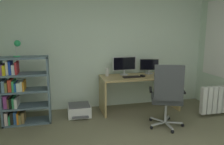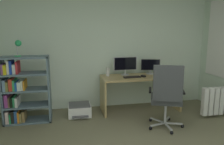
% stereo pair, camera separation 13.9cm
% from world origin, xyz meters
% --- Properties ---
extents(wall_back, '(4.66, 0.10, 2.55)m').
position_xyz_m(wall_back, '(0.00, 2.80, 1.27)').
color(wall_back, silver).
rests_on(wall_back, ground).
extents(desk, '(1.60, 0.66, 0.73)m').
position_xyz_m(desk, '(0.72, 2.36, 0.54)').
color(desk, tan).
rests_on(desk, ground).
extents(monitor_main, '(0.51, 0.18, 0.38)m').
position_xyz_m(monitor_main, '(0.45, 2.54, 0.95)').
color(monitor_main, '#B2B5B7').
rests_on(monitor_main, desk).
extents(monitor_secondary, '(0.39, 0.18, 0.32)m').
position_xyz_m(monitor_secondary, '(1.01, 2.54, 0.91)').
color(monitor_secondary, '#B2B5B7').
rests_on(monitor_secondary, desk).
extents(keyboard, '(0.35, 0.14, 0.02)m').
position_xyz_m(keyboard, '(0.51, 2.26, 0.74)').
color(keyboard, black).
rests_on(keyboard, desk).
extents(computer_mouse, '(0.09, 0.11, 0.03)m').
position_xyz_m(computer_mouse, '(0.76, 2.27, 0.74)').
color(computer_mouse, black).
rests_on(computer_mouse, desk).
extents(desktop_speaker, '(0.07, 0.07, 0.17)m').
position_xyz_m(desktop_speaker, '(0.06, 2.49, 0.81)').
color(desktop_speaker, silver).
rests_on(desktop_speaker, desk).
extents(office_chair, '(0.65, 0.65, 1.12)m').
position_xyz_m(office_chair, '(0.85, 1.38, 0.62)').
color(office_chair, '#B7BABC').
rests_on(office_chair, ground).
extents(bookshelf, '(0.82, 0.36, 1.21)m').
position_xyz_m(bookshelf, '(-1.58, 2.19, 0.58)').
color(bookshelf, slate).
rests_on(bookshelf, ground).
extents(desk_lamp, '(0.14, 0.11, 0.28)m').
position_xyz_m(desk_lamp, '(-1.56, 2.19, 1.41)').
color(desk_lamp, '#26A25A').
rests_on(desk_lamp, bookshelf).
extents(printer, '(0.44, 0.48, 0.23)m').
position_xyz_m(printer, '(-0.54, 2.30, 0.11)').
color(printer, white).
rests_on(printer, ground).
extents(radiator, '(0.99, 0.10, 0.53)m').
position_xyz_m(radiator, '(2.23, 1.68, 0.33)').
color(radiator, white).
rests_on(radiator, ground).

